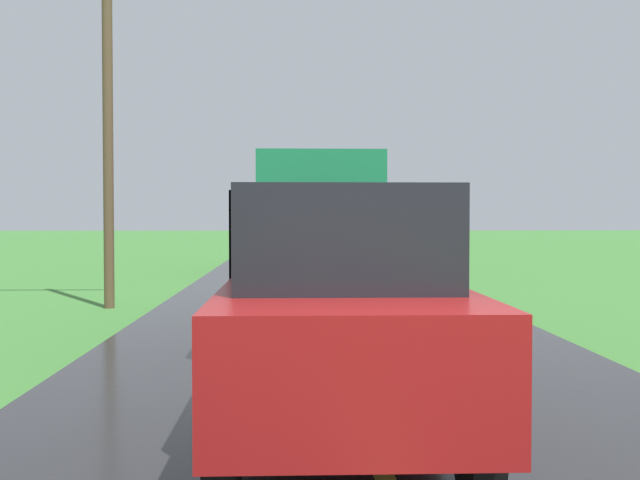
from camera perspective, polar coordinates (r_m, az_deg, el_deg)
name	(u,v)px	position (r m, az deg, el deg)	size (l,w,h in m)	color
banana_truck_near	(322,238)	(11.99, 0.17, 0.18)	(2.38, 5.82, 2.80)	#2D2D30
banana_truck_far	(303,227)	(25.57, -1.27, 0.98)	(2.38, 5.81, 2.80)	#2D2D30
utility_pole_roadside	(108,88)	(15.69, -15.61, 10.92)	(2.54, 0.20, 7.89)	brown
following_car	(339,311)	(5.81, 1.44, -5.35)	(1.74, 4.10, 1.92)	maroon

